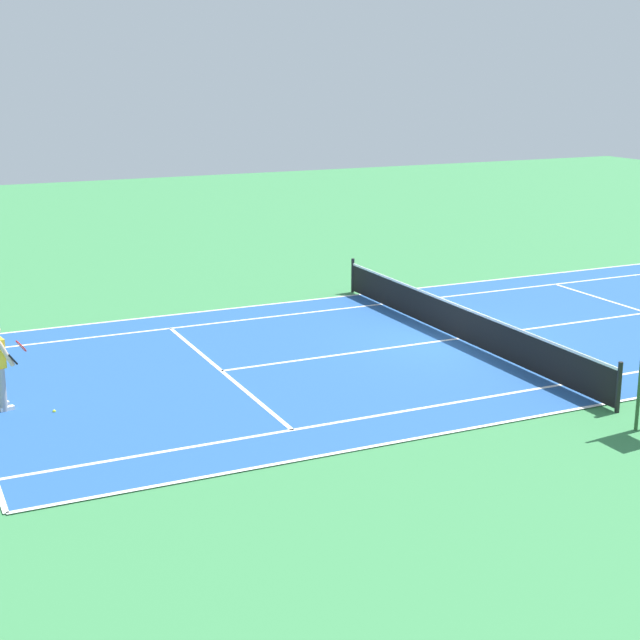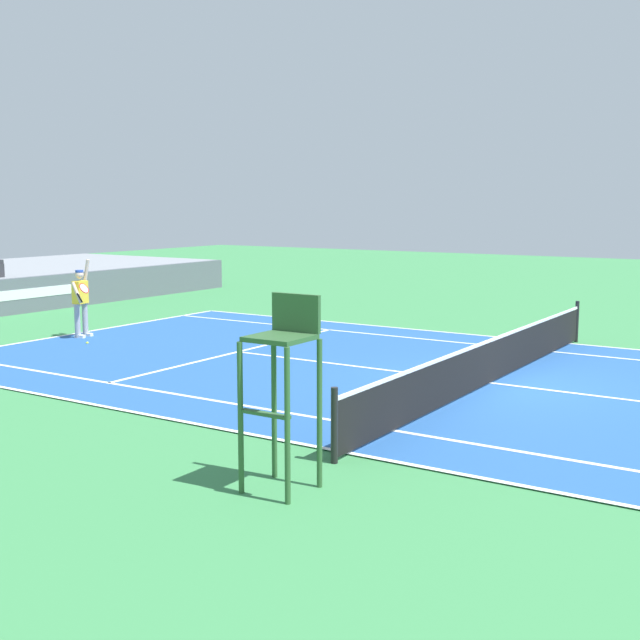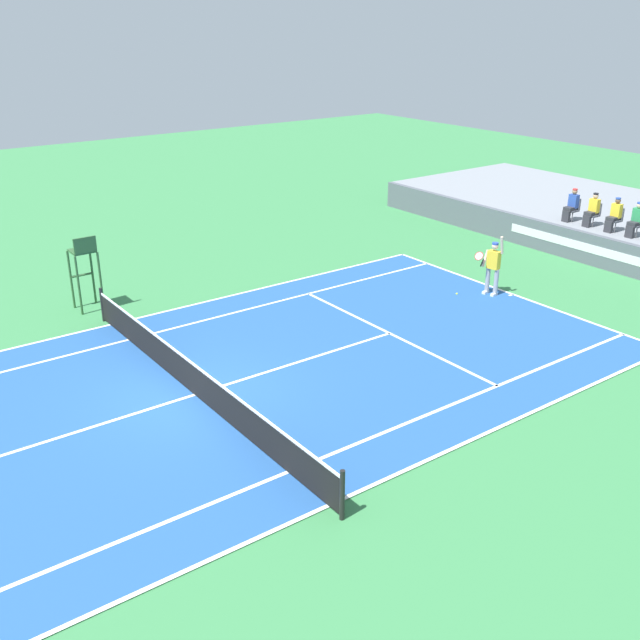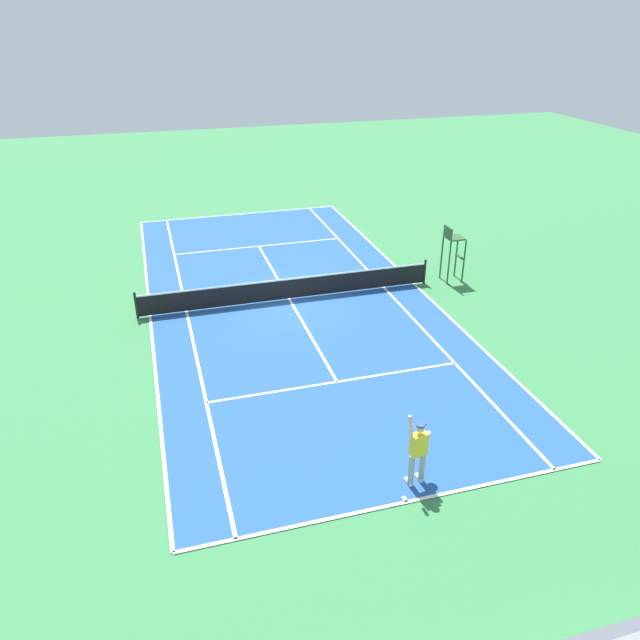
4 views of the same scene
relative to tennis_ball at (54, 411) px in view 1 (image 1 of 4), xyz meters
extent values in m
plane|color=#387F47|center=(1.13, -10.38, -0.03)|extent=(80.00, 80.00, 0.00)
cube|color=#235193|center=(1.13, -10.38, -0.02)|extent=(10.98, 23.78, 0.02)
cube|color=white|center=(-4.36, -10.38, -0.01)|extent=(0.10, 23.78, 0.01)
cube|color=white|center=(6.62, -10.38, -0.01)|extent=(0.10, 23.78, 0.01)
cube|color=white|center=(-2.98, -10.38, -0.01)|extent=(0.10, 23.78, 0.01)
cube|color=white|center=(5.24, -10.38, -0.01)|extent=(0.10, 23.78, 0.01)
cube|color=white|center=(1.13, -3.98, -0.01)|extent=(8.22, 0.10, 0.01)
cube|color=white|center=(1.13, -10.38, -0.01)|extent=(0.10, 12.80, 0.01)
cylinder|color=black|center=(-4.81, -10.38, 0.50)|extent=(0.10, 0.10, 1.07)
cylinder|color=black|center=(7.07, -10.38, 0.50)|extent=(0.10, 0.10, 1.07)
cube|color=black|center=(1.13, -10.38, 0.45)|extent=(11.78, 0.02, 0.84)
cube|color=white|center=(1.13, -10.38, 0.87)|extent=(11.78, 0.03, 0.06)
cylinder|color=#9E9EA3|center=(0.49, 0.91, 0.43)|extent=(0.15, 0.15, 0.92)
cube|color=white|center=(0.82, 0.91, 0.02)|extent=(0.17, 0.30, 0.10)
cube|color=white|center=(0.50, 0.85, 0.02)|extent=(0.17, 0.30, 0.10)
cylinder|color=beige|center=(0.41, 0.79, 1.21)|extent=(0.15, 0.34, 0.56)
cylinder|color=black|center=(0.40, 0.67, 1.08)|extent=(0.07, 0.19, 0.25)
torus|color=red|center=(0.40, 0.49, 1.34)|extent=(0.33, 0.25, 0.26)
cylinder|color=silver|center=(0.40, 0.49, 1.34)|extent=(0.29, 0.21, 0.22)
sphere|color=#D1E533|center=(0.00, 0.00, 0.00)|extent=(0.07, 0.07, 0.07)
cylinder|color=#2D562D|center=(-5.73, -10.03, 0.92)|extent=(0.07, 0.07, 1.90)
camera|label=1|loc=(-18.91, 2.86, 6.75)|focal=53.89mm
camera|label=2|loc=(-14.12, -16.14, 3.52)|focal=46.11mm
camera|label=3|loc=(15.87, -17.35, 8.67)|focal=41.27mm
camera|label=4|loc=(6.21, 11.55, 10.56)|focal=34.41mm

